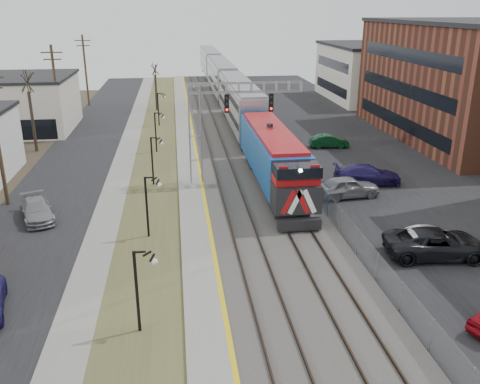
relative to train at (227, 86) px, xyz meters
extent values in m
cube|color=black|center=(-17.00, -26.58, -2.90)|extent=(7.00, 120.00, 0.04)
cube|color=gray|center=(-12.50, -26.58, -2.88)|extent=(2.00, 120.00, 0.08)
cube|color=#4C512B|center=(-9.50, -26.58, -2.89)|extent=(4.00, 120.00, 0.06)
cube|color=gray|center=(-6.50, -26.58, -2.80)|extent=(2.00, 120.00, 0.24)
cube|color=#595651|center=(-1.50, -26.58, -2.82)|extent=(8.00, 120.00, 0.20)
cube|color=black|center=(10.50, -26.58, -2.90)|extent=(16.00, 120.00, 0.04)
cube|color=gold|center=(-5.62, -26.58, -2.67)|extent=(0.24, 120.00, 0.01)
cube|color=#2D2119|center=(-4.25, -26.58, -2.64)|extent=(0.08, 120.00, 0.15)
cube|color=#2D2119|center=(-2.75, -26.58, -2.64)|extent=(0.08, 120.00, 0.15)
cube|color=#2D2119|center=(-0.75, -26.58, -2.64)|extent=(0.08, 120.00, 0.15)
cube|color=#2D2119|center=(0.75, -26.58, -2.64)|extent=(0.08, 120.00, 0.15)
cube|color=#124B93|center=(0.00, -35.72, -0.44)|extent=(3.00, 17.00, 4.25)
cube|color=black|center=(0.00, -44.42, -2.22)|extent=(2.80, 0.50, 0.70)
cube|color=#9C9FA6|center=(0.00, -15.42, 0.09)|extent=(3.00, 22.00, 5.33)
cube|color=#9C9FA6|center=(0.00, 7.38, 0.09)|extent=(3.00, 22.00, 5.33)
cube|color=#9C9FA6|center=(0.00, 30.18, 0.09)|extent=(3.00, 22.00, 5.33)
cube|color=gray|center=(-6.00, -33.58, 1.08)|extent=(1.00, 1.00, 8.00)
cube|color=gray|center=(-2.00, -33.58, 4.83)|extent=(9.00, 0.80, 0.80)
cube|color=black|center=(-3.50, -34.03, 3.68)|extent=(0.35, 0.25, 1.40)
cube|color=black|center=(0.00, -34.03, 3.68)|extent=(0.35, 0.25, 1.40)
cylinder|color=black|center=(-9.50, -53.58, -0.92)|extent=(0.14, 0.14, 4.00)
cylinder|color=black|center=(-9.50, -43.58, -0.92)|extent=(0.14, 0.14, 4.00)
cylinder|color=black|center=(-9.50, -33.58, -0.92)|extent=(0.14, 0.14, 4.00)
cylinder|color=black|center=(-9.50, -23.58, -0.92)|extent=(0.14, 0.14, 4.00)
cylinder|color=black|center=(-9.50, -11.58, -0.92)|extent=(0.14, 0.14, 4.00)
cylinder|color=#4C3823|center=(-20.00, -16.58, 2.08)|extent=(0.28, 0.28, 10.00)
cylinder|color=#4C3823|center=(-20.00, 3.42, 2.08)|extent=(0.28, 0.28, 10.00)
cube|color=gray|center=(2.70, -26.58, -2.12)|extent=(0.04, 120.00, 1.60)
cube|color=beige|center=(-26.50, -11.58, 0.08)|extent=(14.00, 12.00, 6.00)
cube|color=brown|center=(24.50, -21.58, 3.08)|extent=(16.00, 26.00, 12.00)
cube|color=beige|center=(24.50, 3.42, 1.08)|extent=(16.00, 18.00, 8.00)
cylinder|color=#382D23|center=(-21.50, -21.58, 0.06)|extent=(0.30, 0.30, 5.95)
cylinder|color=#382D23|center=(-10.00, -1.58, -0.47)|extent=(0.30, 0.30, 4.90)
imported|color=white|center=(7.26, -47.69, -2.23)|extent=(4.26, 1.70, 1.38)
imported|color=black|center=(7.11, -48.46, -2.09)|extent=(6.20, 3.38, 1.65)
imported|color=#201751|center=(7.81, -35.57, -2.13)|extent=(5.66, 2.86, 1.58)
imported|color=gray|center=(5.23, -38.34, -2.10)|extent=(5.00, 2.48, 1.64)
imported|color=#0B3719|center=(8.06, -24.07, -2.26)|extent=(4.10, 1.73, 1.32)
imported|color=gray|center=(-17.14, -39.76, -2.24)|extent=(3.38, 5.02, 1.35)
camera|label=1|loc=(-7.51, -73.20, 10.77)|focal=38.00mm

